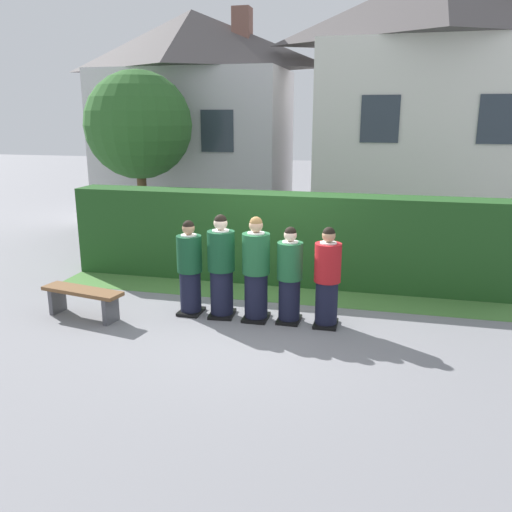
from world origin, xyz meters
name	(u,v)px	position (x,y,z in m)	size (l,w,h in m)	color
ground_plane	(256,319)	(0.00, 0.00, 0.00)	(60.00, 60.00, 0.00)	slate
student_front_row_0	(190,270)	(-1.11, 0.01, 0.74)	(0.41, 0.46, 1.56)	black
student_front_row_1	(221,269)	(-0.58, 0.02, 0.80)	(0.44, 0.55, 1.68)	black
student_front_row_2	(256,271)	(0.00, 0.00, 0.80)	(0.44, 0.52, 1.67)	black
student_front_row_3	(290,277)	(0.53, 0.03, 0.73)	(0.40, 0.49, 1.54)	black
student_in_red_blazer	(327,280)	(1.12, 0.00, 0.75)	(0.41, 0.45, 1.57)	black
hedge	(281,238)	(0.00, 2.07, 0.87)	(8.35, 0.70, 1.74)	#214C1E
school_building_main	(194,117)	(-3.78, 7.76, 3.11)	(5.78, 3.42, 6.07)	silver
school_building_annex	(434,104)	(3.00, 7.24, 3.44)	(6.20, 3.52, 6.72)	silver
oak_tree_left	(139,125)	(-4.19, 4.82, 2.91)	(2.67, 2.67, 4.26)	brown
wooden_bench	(83,297)	(-2.73, -0.59, 0.35)	(1.44, 0.61, 0.48)	brown
lawn_strip	(272,294)	(0.00, 1.27, 0.00)	(8.35, 0.90, 0.01)	#477A38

